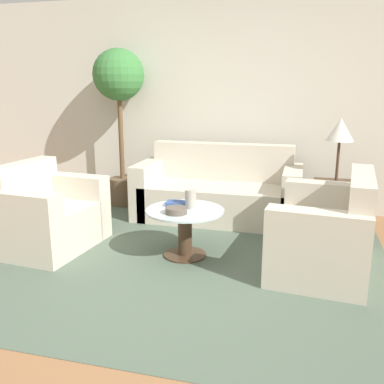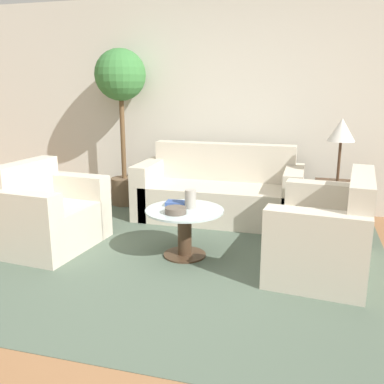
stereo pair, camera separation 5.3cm
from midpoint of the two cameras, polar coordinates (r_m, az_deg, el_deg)
ground_plane at (r=3.37m, az=-6.59°, el=-13.21°), size 14.00×14.00×0.00m
wall_back at (r=5.49m, az=3.47°, el=11.59°), size 10.00×0.06×2.60m
rug at (r=4.00m, az=-0.59°, el=-8.45°), size 3.61×3.34×0.01m
sofa_main at (r=5.05m, az=4.00°, el=-0.28°), size 1.89×0.80×0.86m
armchair at (r=4.38m, az=-18.45°, el=-3.22°), size 0.82×1.04×0.82m
loveseat at (r=3.83m, az=18.13°, el=-5.68°), size 0.88×1.28×0.84m
coffee_table at (r=3.90m, az=-0.60°, el=-4.59°), size 0.71×0.71×0.45m
side_table at (r=4.89m, az=18.84°, el=-1.84°), size 0.45×0.45×0.52m
table_lamp at (r=4.74m, az=19.61°, el=7.48°), size 0.28×0.28×0.68m
potted_plant at (r=5.55m, az=-9.16°, el=12.88°), size 0.64×0.64×1.98m
vase at (r=3.88m, az=0.17°, el=-0.93°), size 0.10×0.10×0.17m
bowl at (r=3.73m, az=-1.79°, el=-2.47°), size 0.19×0.19×0.05m
book_stack at (r=3.98m, az=-1.69°, el=-1.53°), size 0.20×0.15×0.04m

